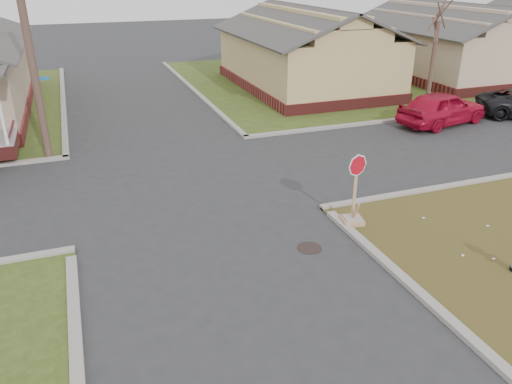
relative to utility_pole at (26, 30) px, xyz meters
name	(u,v)px	position (x,y,z in m)	size (l,w,h in m)	color
ground	(222,254)	(4.20, -8.90, -4.66)	(120.00, 120.00, 0.00)	#2B2B2E
verge_far_right	(450,70)	(26.20, 9.10, -4.64)	(37.00, 19.00, 0.05)	#324518
curbs	(180,181)	(4.20, -3.90, -4.66)	(80.00, 40.00, 0.12)	gray
manhole	(309,248)	(6.40, -9.40, -4.66)	(0.64, 0.64, 0.01)	black
side_house_yellow	(305,50)	(14.20, 7.60, -2.47)	(7.60, 11.60, 4.70)	maroon
side_house_tan	(446,42)	(24.20, 7.60, -2.47)	(7.60, 11.60, 4.70)	maroon
utility_pole	(26,30)	(0.00, 0.00, 0.00)	(1.80, 0.28, 9.00)	#442F27
tree_mid_right	(432,65)	(18.20, 1.30, -2.51)	(0.22, 0.22, 4.20)	#442F27
stop_sign	(353,209)	(8.10, -8.63, -4.17)	(0.58, 0.57, 2.06)	#A87E5B
red_sedan	(442,108)	(16.87, -1.43, -3.89)	(1.81, 4.50, 1.53)	#B00C2A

